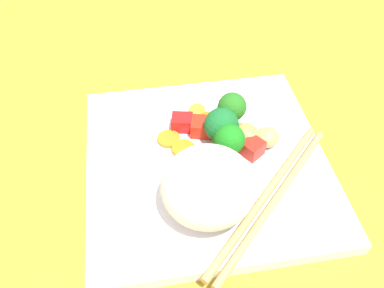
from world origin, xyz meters
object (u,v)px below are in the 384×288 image
Objects in this scene: square_plate at (207,163)px; broccoli_floret_1 at (230,141)px; chopstick_pair at (271,197)px; rice_mound at (208,186)px; carrot_slice_4 at (169,139)px.

broccoli_floret_1 is (0.20, 2.64, 3.66)cm from square_plate.
rice_mound is at bearing 132.23° from chopstick_pair.
broccoli_floret_1 is 7.96cm from chopstick_pair.
square_plate is at bearing 50.05° from carrot_slice_4.
carrot_slice_4 is (-3.81, -6.95, -2.59)cm from broccoli_floret_1.
broccoli_floret_1 is 1.71× the size of carrot_slice_4.
broccoli_floret_1 is at bearing 61.25° from carrot_slice_4.
carrot_slice_4 is 0.15× the size of chopstick_pair.
chopstick_pair is at bearing 89.49° from rice_mound.
carrot_slice_4 reaches higher than square_plate.
carrot_slice_4 is at bearing -129.95° from square_plate.
square_plate is 2.89× the size of rice_mound.
square_plate is 9.99× the size of carrot_slice_4.
chopstick_pair is at bearing 40.91° from square_plate.
broccoli_floret_1 is 0.25× the size of chopstick_pair.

